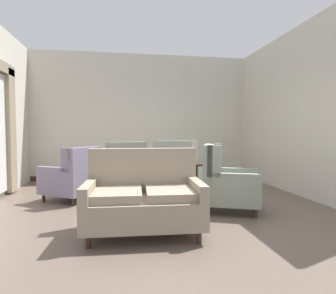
{
  "coord_description": "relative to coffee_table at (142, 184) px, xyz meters",
  "views": [
    {
      "loc": [
        -0.54,
        -4.35,
        1.23
      ],
      "look_at": [
        0.27,
        0.66,
        0.97
      ],
      "focal_mm": 30.26,
      "sensor_mm": 36.0,
      "label": 1
    }
  ],
  "objects": [
    {
      "name": "armchair_back_corner",
      "position": [
        0.8,
        0.96,
        0.06
      ],
      "size": [
        1.14,
        1.13,
        1.08
      ],
      "rotation": [
        0.0,
        0.0,
        2.5
      ],
      "color": "gray",
      "rests_on": "ground"
    },
    {
      "name": "armchair_far_left",
      "position": [
        1.29,
        -0.36,
        0.04
      ],
      "size": [
        1.05,
        1.0,
        1.05
      ],
      "rotation": [
        0.0,
        0.0,
        7.49
      ],
      "color": "gray",
      "rests_on": "ground"
    },
    {
      "name": "wall_back",
      "position": [
        0.23,
        3.08,
        1.26
      ],
      "size": [
        5.95,
        0.08,
        3.31
      ],
      "primitive_type": "cube",
      "color": "beige",
      "rests_on": "ground"
    },
    {
      "name": "baseboard_back",
      "position": [
        0.23,
        3.02,
        -0.34
      ],
      "size": [
        5.79,
        0.03,
        0.12
      ],
      "primitive_type": "cube",
      "color": "#382319",
      "rests_on": "ground"
    },
    {
      "name": "armchair_foreground_right",
      "position": [
        -0.29,
        1.13,
        0.05
      ],
      "size": [
        0.97,
        1.01,
        1.05
      ],
      "rotation": [
        0.0,
        0.0,
        3.47
      ],
      "color": "gray",
      "rests_on": "ground"
    },
    {
      "name": "settee",
      "position": [
        -0.05,
        -1.14,
        0.02
      ],
      "size": [
        1.44,
        0.92,
        1.03
      ],
      "rotation": [
        0.0,
        0.0,
        -0.05
      ],
      "color": "gray",
      "rests_on": "ground"
    },
    {
      "name": "ground",
      "position": [
        0.23,
        -0.22,
        -0.4
      ],
      "size": [
        9.23,
        9.23,
        0.0
      ],
      "primitive_type": "plane",
      "color": "brown"
    },
    {
      "name": "side_table",
      "position": [
        0.98,
        0.3,
        0.02
      ],
      "size": [
        0.55,
        0.55,
        0.69
      ],
      "color": "#382319",
      "rests_on": "ground"
    },
    {
      "name": "coffee_table",
      "position": [
        0.0,
        0.0,
        0.0
      ],
      "size": [
        0.92,
        0.92,
        0.48
      ],
      "color": "#382319",
      "rests_on": "ground"
    },
    {
      "name": "armchair_near_window",
      "position": [
        -1.18,
        0.74,
        0.02
      ],
      "size": [
        1.13,
        1.12,
        0.97
      ],
      "rotation": [
        0.0,
        0.0,
        4.14
      ],
      "color": "slate",
      "rests_on": "ground"
    },
    {
      "name": "porcelain_vase",
      "position": [
        -0.03,
        0.03,
        0.21
      ],
      "size": [
        0.18,
        0.18,
        0.3
      ],
      "color": "#384C93",
      "rests_on": "coffee_table"
    },
    {
      "name": "wall_right",
      "position": [
        3.13,
        0.77,
        1.26
      ],
      "size": [
        0.08,
        4.62,
        3.31
      ],
      "primitive_type": "cube",
      "color": "beige",
      "rests_on": "ground"
    }
  ]
}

